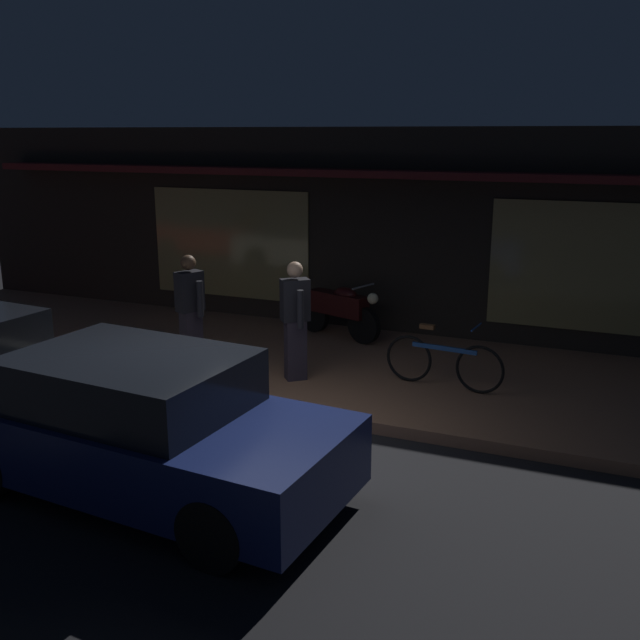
{
  "coord_description": "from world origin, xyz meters",
  "views": [
    {
      "loc": [
        3.44,
        -6.56,
        3.51
      ],
      "look_at": [
        -0.3,
        2.4,
        0.95
      ],
      "focal_mm": 40.1,
      "sensor_mm": 36.0,
      "label": 1
    }
  ],
  "objects_px": {
    "bicycle_parked": "(443,362)",
    "person_bystander": "(295,318)",
    "parked_car_across": "(141,425)",
    "motorcycle": "(340,309)",
    "person_photographer": "(190,309)"
  },
  "relations": [
    {
      "from": "bicycle_parked",
      "to": "person_bystander",
      "type": "xyz_separation_m",
      "value": [
        -1.98,
        -0.47,
        0.52
      ]
    },
    {
      "from": "bicycle_parked",
      "to": "parked_car_across",
      "type": "height_order",
      "value": "parked_car_across"
    },
    {
      "from": "bicycle_parked",
      "to": "motorcycle",
      "type": "bearing_deg",
      "value": 141.41
    },
    {
      "from": "motorcycle",
      "to": "parked_car_across",
      "type": "distance_m",
      "value": 5.47
    },
    {
      "from": "motorcycle",
      "to": "person_photographer",
      "type": "xyz_separation_m",
      "value": [
        -1.45,
        -2.28,
        0.38
      ]
    },
    {
      "from": "person_bystander",
      "to": "parked_car_across",
      "type": "relative_size",
      "value": 0.4
    },
    {
      "from": "parked_car_across",
      "to": "person_bystander",
      "type": "bearing_deg",
      "value": 86.89
    },
    {
      "from": "bicycle_parked",
      "to": "parked_car_across",
      "type": "xyz_separation_m",
      "value": [
        -2.16,
        -3.74,
        0.2
      ]
    },
    {
      "from": "bicycle_parked",
      "to": "parked_car_across",
      "type": "distance_m",
      "value": 4.32
    },
    {
      "from": "motorcycle",
      "to": "bicycle_parked",
      "type": "bearing_deg",
      "value": -38.59
    },
    {
      "from": "bicycle_parked",
      "to": "person_bystander",
      "type": "height_order",
      "value": "person_bystander"
    },
    {
      "from": "person_photographer",
      "to": "parked_car_across",
      "type": "distance_m",
      "value": 3.51
    },
    {
      "from": "bicycle_parked",
      "to": "person_bystander",
      "type": "distance_m",
      "value": 2.1
    },
    {
      "from": "person_photographer",
      "to": "parked_car_across",
      "type": "bearing_deg",
      "value": -65.42
    },
    {
      "from": "person_photographer",
      "to": "person_bystander",
      "type": "height_order",
      "value": "same"
    }
  ]
}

